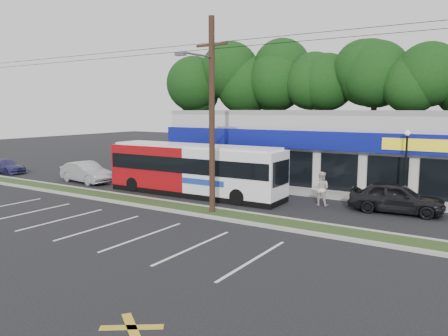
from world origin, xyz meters
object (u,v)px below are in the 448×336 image
Objects in this scene: car_dark at (396,198)px; car_silver at (86,172)px; utility_pole at (208,110)px; car_blue at (5,166)px; pedestrian_b at (321,189)px; metrobus at (194,169)px; lamp_post at (406,158)px; pedestrian_a at (254,180)px.

car_dark reaches higher than car_silver.
utility_pole is 12.26× the size of car_blue.
utility_pole is 25.90× the size of pedestrian_b.
utility_pole is at bearing -46.03° from metrobus.
car_dark is 2.47× the size of pedestrian_b.
lamp_post is 9.30m from pedestrian_a.
car_blue is (-19.25, -1.00, -1.11)m from metrobus.
pedestrian_b is (17.41, 2.00, 0.20)m from car_silver.
car_silver is (-21.37, -2.39, -0.04)m from car_dark.
car_dark is (0.04, -2.41, -1.86)m from lamp_post.
car_silver is at bearing -167.32° from lamp_post.
lamp_post is 2.62× the size of pedestrian_a.
car_dark is at bearing -89.11° from lamp_post.
utility_pole reaches higher than pedestrian_a.
utility_pole is at bearing -100.05° from car_blue.
metrobus is 9.65m from car_silver.
pedestrian_b reaches higher than car_blue.
utility_pole is at bearing -136.05° from lamp_post.
car_dark is 21.51m from car_silver.
pedestrian_b is at bearing -88.34° from car_blue.
pedestrian_b is (-3.93, -2.80, -1.70)m from lamp_post.
car_dark is (11.79, 1.89, -0.89)m from metrobus.
car_blue is at bearing -178.12° from metrobus.
car_silver is 17.52m from pedestrian_b.
utility_pole reaches higher than pedestrian_b.
car_dark is at bearing -178.74° from pedestrian_b.
pedestrian_a is (12.34, 3.41, 0.04)m from car_silver.
pedestrian_b is at bearing 90.89° from car_dark.
pedestrian_b reaches higher than car_dark.
car_blue is (-22.83, 2.57, -4.82)m from utility_pole.
utility_pole is 10.75× the size of car_silver.
car_blue is at bearing 173.57° from utility_pole.
utility_pole is 6.28m from metrobus.
metrobus is at bearing -90.65° from car_blue.
pedestrian_b is at bearing -76.36° from car_silver.
car_silver is 12.80m from pedestrian_a.
metrobus is 19.31m from car_blue.
pedestrian_b reaches higher than car_silver.
lamp_post reaches higher than car_silver.
car_silver is at bearing -178.10° from metrobus.
utility_pole reaches higher than lamp_post.
car_dark is 9.09m from pedestrian_a.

